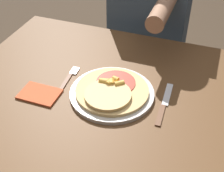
# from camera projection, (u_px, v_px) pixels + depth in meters

# --- Properties ---
(dining_table) EXTENTS (1.20, 0.92, 0.77)m
(dining_table) POSITION_uv_depth(u_px,v_px,m) (118.00, 122.00, 1.14)
(dining_table) COLOR brown
(dining_table) RESTS_ON ground_plane
(plate) EXTENTS (0.30, 0.30, 0.01)m
(plate) POSITION_uv_depth(u_px,v_px,m) (112.00, 93.00, 1.09)
(plate) COLOR beige
(plate) RESTS_ON dining_table
(pizza) EXTENTS (0.26, 0.26, 0.04)m
(pizza) POSITION_uv_depth(u_px,v_px,m) (111.00, 90.00, 1.07)
(pizza) COLOR tan
(pizza) RESTS_ON plate
(fork) EXTENTS (0.03, 0.18, 0.00)m
(fork) POSITION_uv_depth(u_px,v_px,m) (69.00, 79.00, 1.16)
(fork) COLOR brown
(fork) RESTS_ON dining_table
(knife) EXTENTS (0.03, 0.22, 0.00)m
(knife) POSITION_uv_depth(u_px,v_px,m) (164.00, 104.00, 1.05)
(knife) COLOR brown
(knife) RESTS_ON dining_table
(napkin) EXTENTS (0.14, 0.10, 0.01)m
(napkin) POSITION_uv_depth(u_px,v_px,m) (40.00, 94.00, 1.09)
(napkin) COLOR #C6512D
(napkin) RESTS_ON dining_table
(person_diner) EXTENTS (0.37, 0.52, 1.29)m
(person_diner) POSITION_uv_depth(u_px,v_px,m) (149.00, 20.00, 1.56)
(person_diner) COLOR #2D2D38
(person_diner) RESTS_ON ground_plane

